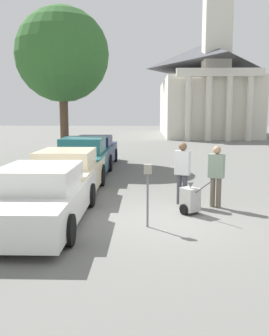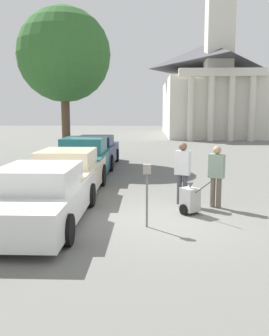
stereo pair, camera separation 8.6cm
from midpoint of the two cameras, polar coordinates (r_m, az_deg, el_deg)
The scene contains 11 objects.
ground_plane at distance 9.18m, azimuth 4.03°, elevation -8.11°, with size 120.00×120.00×0.00m, color slate.
parked_car_white at distance 9.16m, azimuth -13.68°, elevation -4.18°, with size 2.06×5.07×1.40m.
parked_car_cream at distance 12.00m, azimuth -9.86°, elevation -0.90°, with size 2.00×4.85×1.46m.
parked_car_teal at distance 15.14m, azimuth -7.36°, elevation 1.39°, with size 1.95×5.03×1.62m.
parked_car_navy at distance 18.22m, azimuth -5.76°, elevation 2.46°, with size 1.96×5.27×1.47m.
parking_meter at distance 8.50m, azimuth 2.21°, elevation -2.44°, with size 0.18×0.09×1.46m.
person_worker at distance 10.68m, azimuth 7.56°, elevation -0.19°, with size 0.47×0.38×1.78m.
person_supervisor at distance 10.52m, azimuth 12.60°, elevation -0.70°, with size 0.47×0.38×1.71m.
equipment_cart at distance 9.81m, azimuth 8.69°, elevation -4.75°, with size 0.72×0.92×1.00m.
church at distance 42.91m, azimuth 11.08°, elevation 12.39°, with size 9.21×18.00×23.96m.
shade_tree at distance 20.26m, azimuth -10.57°, elevation 16.53°, with size 4.77×4.77×7.88m.
Camera 2 is at (-0.28, -8.78, 2.64)m, focal length 40.00 mm.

